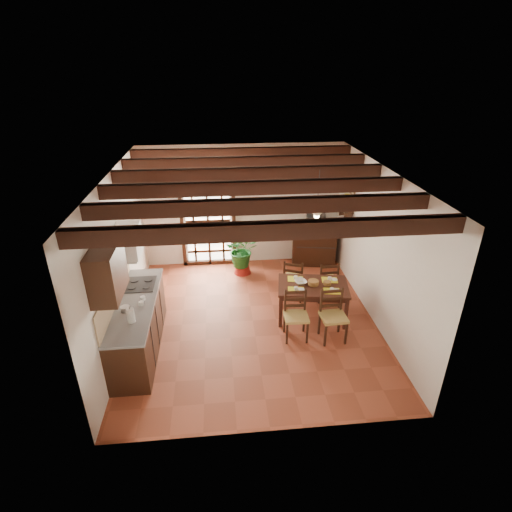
{
  "coord_description": "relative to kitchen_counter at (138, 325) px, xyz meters",
  "views": [
    {
      "loc": [
        -0.56,
        -6.17,
        4.39
      ],
      "look_at": [
        0.1,
        0.4,
        1.15
      ],
      "focal_mm": 28.0,
      "sensor_mm": 36.0,
      "label": 1
    }
  ],
  "objects": [
    {
      "name": "room_shell",
      "position": [
        1.96,
        0.6,
        1.34
      ],
      "size": [
        4.52,
        5.02,
        2.81
      ],
      "color": "silver",
      "rests_on": "ground_plane"
    },
    {
      "name": "framed_picture",
      "position": [
        4.18,
        2.2,
        1.58
      ],
      "size": [
        0.03,
        0.32,
        0.32
      ],
      "color": "brown",
      "rests_on": "room_shell"
    },
    {
      "name": "table_bowl",
      "position": [
        2.85,
        0.71,
        0.24
      ],
      "size": [
        0.25,
        0.25,
        0.05
      ],
      "primitive_type": "imported",
      "rotation": [
        0.0,
        0.0,
        0.17
      ],
      "color": "white",
      "rests_on": "dining_table"
    },
    {
      "name": "fuse_box",
      "position": [
        3.46,
        3.08,
        1.28
      ],
      "size": [
        0.25,
        0.03,
        0.32
      ],
      "primitive_type": "cube",
      "color": "white",
      "rests_on": "room_shell"
    },
    {
      "name": "sideboard",
      "position": [
        3.61,
        2.83,
        -0.05
      ],
      "size": [
        1.06,
        0.6,
        0.85
      ],
      "primitive_type": "cube",
      "rotation": [
        0.0,
        0.0,
        -0.16
      ],
      "color": "black",
      "rests_on": "ground_plane"
    },
    {
      "name": "shelf_flowers",
      "position": [
        4.1,
        2.2,
        1.38
      ],
      "size": [
        0.14,
        0.14,
        0.36
      ],
      "color": "yellow",
      "rests_on": "shelf_vase"
    },
    {
      "name": "counter_items",
      "position": [
        0.0,
        0.09,
        0.49
      ],
      "size": [
        0.5,
        1.43,
        0.25
      ],
      "color": "black",
      "rests_on": "kitchen_counter"
    },
    {
      "name": "pendant_lamp",
      "position": [
        3.07,
        0.73,
        1.6
      ],
      "size": [
        0.36,
        0.36,
        0.84
      ],
      "color": "black",
      "rests_on": "room_shell"
    },
    {
      "name": "ceiling_beams",
      "position": [
        1.96,
        0.6,
        2.22
      ],
      "size": [
        4.5,
        4.34,
        0.2
      ],
      "color": "black",
      "rests_on": "room_shell"
    },
    {
      "name": "upper_cabinet",
      "position": [
        -0.12,
        -0.7,
        1.38
      ],
      "size": [
        0.35,
        0.8,
        0.7
      ],
      "primitive_type": "cube",
      "color": "black",
      "rests_on": "room_shell"
    },
    {
      "name": "range_hood",
      "position": [
        -0.09,
        0.55,
        1.26
      ],
      "size": [
        0.38,
        0.6,
        0.54
      ],
      "color": "white",
      "rests_on": "room_shell"
    },
    {
      "name": "chair_far_left",
      "position": [
        2.86,
        1.32,
        -0.2
      ],
      "size": [
        0.53,
        0.52,
        0.89
      ],
      "rotation": [
        0.0,
        0.0,
        2.76
      ],
      "color": "tan",
      "rests_on": "ground_plane"
    },
    {
      "name": "crt_tv",
      "position": [
        3.61,
        2.82,
        0.56
      ],
      "size": [
        0.5,
        0.48,
        0.37
      ],
      "rotation": [
        0.0,
        0.0,
        -0.21
      ],
      "color": "black",
      "rests_on": "sideboard"
    },
    {
      "name": "potted_plant",
      "position": [
        1.89,
        2.49,
        0.1
      ],
      "size": [
        1.95,
        1.69,
        2.1
      ],
      "primitive_type": "imported",
      "rotation": [
        0.0,
        0.0,
        0.04
      ],
      "color": "#144C19",
      "rests_on": "ground_plane"
    },
    {
      "name": "shelf_vase",
      "position": [
        4.1,
        2.2,
        1.18
      ],
      "size": [
        0.15,
        0.15,
        0.15
      ],
      "primitive_type": "imported",
      "color": "#B2BFB2",
      "rests_on": "wall_shelf"
    },
    {
      "name": "wall_shelf",
      "position": [
        4.1,
        2.2,
        1.04
      ],
      "size": [
        0.2,
        0.42,
        0.2
      ],
      "color": "black",
      "rests_on": "room_shell"
    },
    {
      "name": "chair_near_right",
      "position": [
        3.28,
        -0.07,
        -0.18
      ],
      "size": [
        0.45,
        0.43,
        0.92
      ],
      "rotation": [
        0.0,
        0.0,
        0.06
      ],
      "color": "tan",
      "rests_on": "ground_plane"
    },
    {
      "name": "chair_near_left",
      "position": [
        2.65,
        0.04,
        -0.2
      ],
      "size": [
        0.42,
        0.4,
        0.88
      ],
      "rotation": [
        0.0,
        0.0,
        -0.03
      ],
      "color": "tan",
      "rests_on": "ground_plane"
    },
    {
      "name": "ground_plane",
      "position": [
        1.96,
        0.6,
        -0.47
      ],
      "size": [
        5.0,
        5.0,
        0.0
      ],
      "primitive_type": "plane",
      "color": "brown"
    },
    {
      "name": "table_setting",
      "position": [
        3.07,
        0.63,
        0.19
      ],
      "size": [
        0.93,
        0.62,
        0.09
      ],
      "rotation": [
        0.0,
        0.0,
        -0.16
      ],
      "color": "yellow",
      "rests_on": "dining_table"
    },
    {
      "name": "kitchen_counter",
      "position": [
        0.0,
        0.0,
        0.0
      ],
      "size": [
        0.64,
        2.25,
        1.38
      ],
      "color": "black",
      "rests_on": "ground_plane"
    },
    {
      "name": "french_door",
      "position": [
        1.16,
        3.05,
        0.7
      ],
      "size": [
        1.26,
        0.11,
        2.32
      ],
      "color": "white",
      "rests_on": "ground_plane"
    },
    {
      "name": "chair_far_right",
      "position": [
        3.49,
        1.22,
        -0.2
      ],
      "size": [
        0.42,
        0.4,
        0.87
      ],
      "rotation": [
        0.0,
        0.0,
        3.18
      ],
      "color": "tan",
      "rests_on": "ground_plane"
    },
    {
      "name": "dining_table",
      "position": [
        3.07,
        0.63,
        0.13
      ],
      "size": [
        1.39,
        1.01,
        0.69
      ],
      "rotation": [
        0.0,
        0.0,
        -0.16
      ],
      "color": "#371911",
      "rests_on": "ground_plane"
    },
    {
      "name": "plant_pot",
      "position": [
        1.89,
        2.49,
        -0.36
      ],
      "size": [
        0.39,
        0.39,
        0.24
      ],
      "primitive_type": "cone",
      "color": "maroon",
      "rests_on": "ground_plane"
    }
  ]
}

